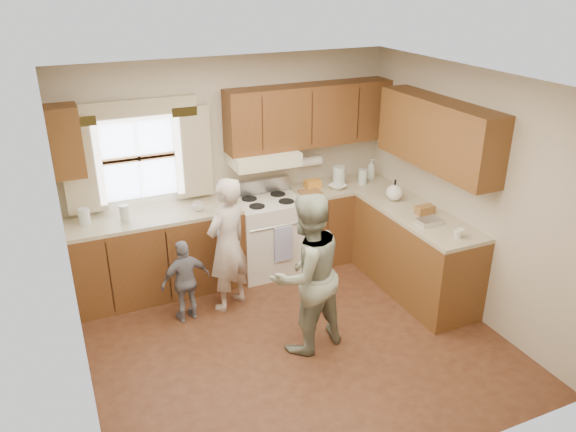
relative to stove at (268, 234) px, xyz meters
name	(u,v)px	position (x,y,z in m)	size (l,w,h in m)	color
room	(296,224)	(-0.30, -1.44, 0.78)	(3.80, 3.80, 3.80)	#442215
kitchen_fixtures	(305,212)	(0.31, -0.36, 0.37)	(3.80, 2.25, 2.15)	#43240E
stove	(268,234)	(0.00, 0.00, 0.00)	(0.76, 0.67, 1.07)	silver
woman_left	(228,245)	(-0.68, -0.59, 0.26)	(0.53, 0.35, 1.46)	#C1B1A9
woman_right	(306,274)	(-0.24, -1.55, 0.32)	(0.76, 0.59, 1.56)	#213622
child	(186,281)	(-1.16, -0.64, -0.02)	(0.52, 0.22, 0.89)	gray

